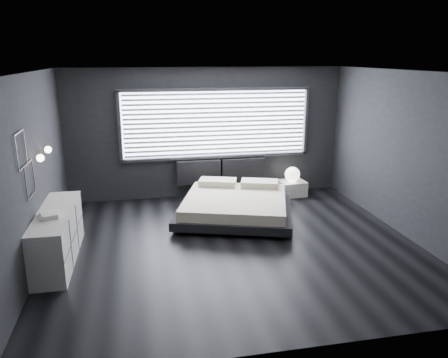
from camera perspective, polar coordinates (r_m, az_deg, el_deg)
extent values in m
plane|color=black|center=(7.34, 1.32, -8.57)|extent=(6.00, 6.00, 0.00)
plane|color=silver|center=(6.69, 1.47, 13.84)|extent=(6.00, 6.00, 0.00)
cube|color=black|center=(9.53, -2.25, 5.97)|extent=(6.00, 0.04, 2.80)
cube|color=black|center=(4.37, 9.36, -6.38)|extent=(6.00, 0.04, 2.80)
cube|color=black|center=(6.89, -23.74, 0.76)|extent=(0.04, 5.50, 2.80)
cube|color=black|center=(8.07, 22.67, 2.94)|extent=(0.04, 5.50, 2.80)
cube|color=white|center=(9.51, -1.05, 7.24)|extent=(4.00, 0.02, 1.38)
cube|color=#47474C|center=(9.34, -13.51, 6.65)|extent=(0.06, 0.08, 1.48)
cube|color=#47474C|center=(10.04, 10.61, 7.44)|extent=(0.06, 0.08, 1.48)
cube|color=#47474C|center=(9.40, -1.04, 11.62)|extent=(4.14, 0.08, 0.06)
cube|color=#47474C|center=(9.62, -0.99, 2.91)|extent=(4.14, 0.08, 0.06)
cube|color=silver|center=(9.45, -0.98, 7.19)|extent=(3.94, 0.03, 1.32)
cube|color=black|center=(9.57, -3.33, 0.91)|extent=(0.96, 0.16, 0.52)
cube|color=black|center=(9.75, 2.49, 1.21)|extent=(0.96, 0.16, 0.52)
cylinder|color=silver|center=(6.89, -23.44, 2.50)|extent=(0.10, 0.02, 0.02)
sphere|color=#FFE5B7|center=(6.87, -22.87, 2.54)|extent=(0.11, 0.11, 0.11)
cylinder|color=silver|center=(7.46, -22.54, 3.55)|extent=(0.10, 0.02, 0.02)
sphere|color=#FFE5B7|center=(7.45, -22.01, 3.58)|extent=(0.11, 0.11, 0.11)
cube|color=#47474C|center=(6.23, -25.23, 5.52)|extent=(0.01, 0.46, 0.02)
cube|color=#47474C|center=(6.32, -24.74, 1.43)|extent=(0.01, 0.46, 0.02)
cube|color=#47474C|center=(6.49, -24.53, 3.89)|extent=(0.01, 0.02, 0.46)
cube|color=#47474C|center=(6.05, -25.46, 3.00)|extent=(0.01, 0.02, 0.46)
cube|color=#47474C|center=(6.56, -24.26, 1.88)|extent=(0.01, 0.46, 0.02)
cube|color=#47474C|center=(6.67, -23.81, -1.96)|extent=(0.01, 0.46, 0.02)
cube|color=#47474C|center=(6.83, -23.64, 0.46)|extent=(0.01, 0.02, 0.46)
cube|color=#47474C|center=(6.39, -24.46, -0.61)|extent=(0.01, 0.02, 0.46)
cube|color=black|center=(7.85, -5.83, -6.66)|extent=(0.15, 0.15, 0.08)
cube|color=black|center=(7.69, 7.77, -7.24)|extent=(0.15, 0.15, 0.08)
cube|color=black|center=(9.36, -3.70, -2.84)|extent=(0.15, 0.15, 0.08)
cube|color=black|center=(9.22, 7.62, -3.24)|extent=(0.15, 0.15, 0.08)
cube|color=black|center=(8.44, 1.46, -4.11)|extent=(2.65, 2.59, 0.15)
cube|color=beige|center=(8.38, 1.47, -2.99)|extent=(2.38, 2.38, 0.19)
cube|color=beige|center=(9.09, -0.82, -0.41)|extent=(0.84, 0.62, 0.13)
cube|color=beige|center=(9.02, 4.66, -0.59)|extent=(0.84, 0.62, 0.13)
cube|color=white|center=(9.90, 8.85, -1.19)|extent=(0.61, 0.52, 0.33)
sphere|color=white|center=(9.76, 8.91, 0.59)|extent=(0.33, 0.33, 0.33)
cube|color=white|center=(7.15, -21.12, -6.93)|extent=(0.57, 1.98, 0.79)
cube|color=#47474C|center=(7.10, -18.89, -6.86)|extent=(0.03, 1.96, 0.77)
cube|color=silver|center=(6.80, -21.95, -4.46)|extent=(0.32, 0.38, 0.04)
cube|color=silver|center=(6.76, -21.92, -4.24)|extent=(0.29, 0.34, 0.03)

